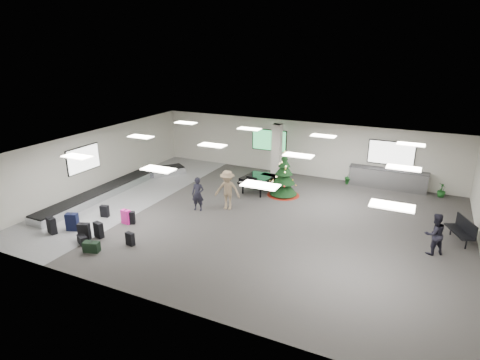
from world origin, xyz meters
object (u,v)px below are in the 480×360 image
at_px(grand_piano, 257,179).
at_px(traveler_a, 198,194).
at_px(pink_suitcase, 126,217).
at_px(bench, 463,230).
at_px(baggage_carousel, 116,188).
at_px(traveler_b, 227,190).
at_px(potted_plant_right, 442,190).
at_px(potted_plant_left, 349,177).
at_px(service_counter, 388,179).
at_px(traveler_bench, 435,234).
at_px(christmas_tree, 284,180).

distance_m(grand_piano, traveler_a, 3.74).
distance_m(pink_suitcase, bench, 13.79).
xyz_separation_m(baggage_carousel, pink_suitcase, (3.13, -2.88, 0.10)).
relative_size(grand_piano, traveler_b, 1.02).
relative_size(bench, potted_plant_right, 2.16).
distance_m(pink_suitcase, potted_plant_left, 12.20).
height_order(service_counter, traveler_a, traveler_a).
bearing_deg(traveler_bench, traveler_b, -37.50).
xyz_separation_m(service_counter, christmas_tree, (-4.71, -3.38, 0.27)).
bearing_deg(traveler_bench, potted_plant_right, -126.68).
relative_size(bench, potted_plant_left, 1.88).
bearing_deg(baggage_carousel, bench, 5.19).
distance_m(traveler_a, traveler_b, 1.39).
bearing_deg(baggage_carousel, service_counter, 27.67).
xyz_separation_m(pink_suitcase, traveler_a, (2.05, 2.64, 0.48)).
height_order(service_counter, potted_plant_left, service_counter).
height_order(baggage_carousel, bench, bench).
xyz_separation_m(bench, traveler_b, (-9.86, -0.97, 0.41)).
xyz_separation_m(traveler_bench, potted_plant_right, (0.30, 6.61, -0.44)).
bearing_deg(baggage_carousel, grand_piano, 25.10).
xyz_separation_m(pink_suitcase, traveler_b, (3.22, 3.37, 0.63)).
distance_m(bench, potted_plant_right, 5.16).
distance_m(service_counter, traveler_bench, 7.17).
relative_size(service_counter, traveler_b, 2.14).
distance_m(christmas_tree, potted_plant_left, 4.23).
distance_m(bench, traveler_a, 11.17).
xyz_separation_m(grand_piano, traveler_b, (-0.38, -2.66, 0.23)).
distance_m(baggage_carousel, potted_plant_left, 12.68).
bearing_deg(christmas_tree, grand_piano, -172.10).
height_order(traveler_a, traveler_bench, traveler_bench).
distance_m(service_counter, grand_piano, 7.07).
xyz_separation_m(baggage_carousel, potted_plant_right, (15.50, 6.58, 0.15)).
bearing_deg(potted_plant_left, bench, -43.48).
xyz_separation_m(traveler_a, potted_plant_right, (10.32, 6.82, -0.43)).
relative_size(service_counter, traveler_a, 2.53).
bearing_deg(potted_plant_right, christmas_tree, -156.31).
bearing_deg(potted_plant_right, traveler_a, -146.52).
bearing_deg(potted_plant_right, traveler_bench, -92.59).
bearing_deg(christmas_tree, potted_plant_right, 23.69).
bearing_deg(traveler_bench, baggage_carousel, -34.20).
xyz_separation_m(traveler_b, traveler_bench, (8.84, -0.53, -0.14)).
bearing_deg(potted_plant_left, pink_suitcase, -129.14).
xyz_separation_m(traveler_b, potted_plant_right, (9.14, 6.08, -0.58)).
bearing_deg(traveler_a, pink_suitcase, -138.72).
distance_m(grand_piano, potted_plant_left, 5.35).
bearing_deg(pink_suitcase, bench, 22.82).
distance_m(traveler_a, potted_plant_right, 12.38).
xyz_separation_m(grand_piano, potted_plant_right, (8.76, 3.43, -0.35)).
bearing_deg(christmas_tree, baggage_carousel, -157.61).
relative_size(christmas_tree, traveler_a, 1.50).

